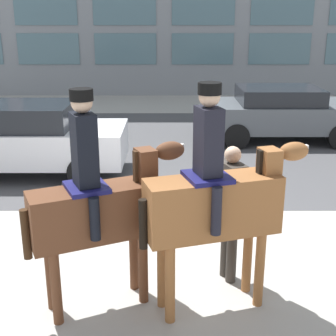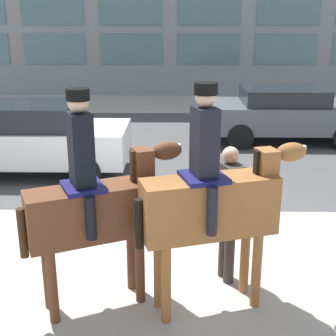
# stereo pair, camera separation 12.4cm
# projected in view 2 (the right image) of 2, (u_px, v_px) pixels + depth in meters

# --- Properties ---
(ground_plane) EXTENTS (80.00, 80.00, 0.00)m
(ground_plane) POSITION_uv_depth(u_px,v_px,m) (158.00, 223.00, 7.57)
(ground_plane) COLOR #9E9B93
(road_surface) EXTENTS (21.59, 8.50, 0.01)m
(road_surface) POSITION_uv_depth(u_px,v_px,m) (165.00, 146.00, 12.08)
(road_surface) COLOR #444447
(road_surface) RESTS_ON ground_plane
(mounted_horse_lead) EXTENTS (1.75, 1.02, 2.50)m
(mounted_horse_lead) POSITION_uv_depth(u_px,v_px,m) (94.00, 204.00, 5.08)
(mounted_horse_lead) COLOR #59331E
(mounted_horse_lead) RESTS_ON ground_plane
(mounted_horse_companion) EXTENTS (1.88, 0.85, 2.56)m
(mounted_horse_companion) POSITION_uv_depth(u_px,v_px,m) (212.00, 200.00, 5.02)
(mounted_horse_companion) COLOR brown
(mounted_horse_companion) RESTS_ON ground_plane
(pedestrian_bystander) EXTENTS (0.79, 0.66, 1.74)m
(pedestrian_bystander) POSITION_uv_depth(u_px,v_px,m) (228.00, 204.00, 5.64)
(pedestrian_bystander) COLOR #332D28
(pedestrian_bystander) RESTS_ON ground_plane
(street_car_near_lane) EXTENTS (3.91, 1.81, 1.50)m
(street_car_near_lane) POSITION_uv_depth(u_px,v_px,m) (32.00, 138.00, 9.74)
(street_car_near_lane) COLOR silver
(street_car_near_lane) RESTS_ON ground_plane
(street_car_far_lane) EXTENTS (4.21, 2.04, 1.42)m
(street_car_far_lane) POSITION_uv_depth(u_px,v_px,m) (285.00, 113.00, 12.39)
(street_car_far_lane) COLOR #51565B
(street_car_far_lane) RESTS_ON ground_plane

